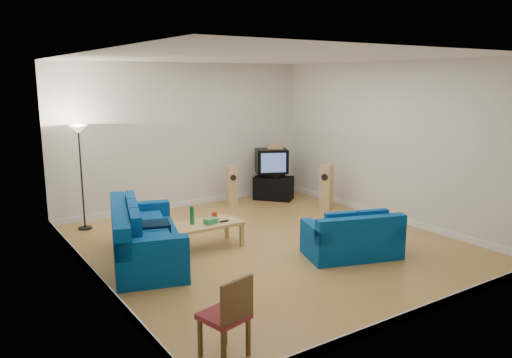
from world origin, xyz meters
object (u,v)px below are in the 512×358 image
sofa_loveseat (353,240)px  tv_stand (274,188)px  television (272,161)px  coffee_table (206,226)px  sofa_three_seat (142,241)px

sofa_loveseat → tv_stand: bearing=91.0°
sofa_loveseat → television: size_ratio=1.87×
sofa_loveseat → coffee_table: (-1.79, 1.70, 0.11)m
tv_stand → sofa_loveseat: bearing=-56.8°
sofa_three_seat → television: bearing=135.3°
sofa_three_seat → coffee_table: (1.13, -0.01, 0.06)m
tv_stand → television: size_ratio=1.01×
television → coffee_table: bearing=-117.0°
tv_stand → sofa_three_seat: bearing=-101.3°
sofa_loveseat → television: bearing=91.7°
sofa_loveseat → television: 4.20m
tv_stand → television: 0.66m
sofa_loveseat → tv_stand: sofa_loveseat is taller
television → tv_stand: bearing=-25.5°
television → sofa_three_seat: bearing=-125.5°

